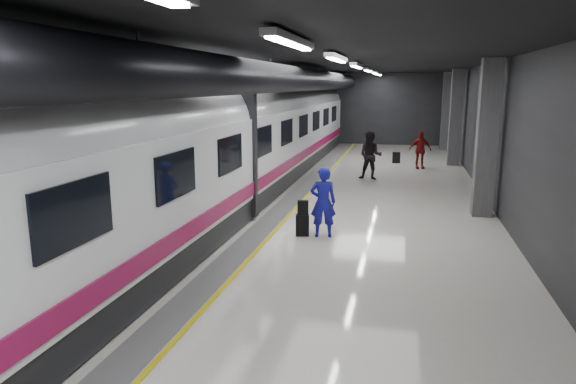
# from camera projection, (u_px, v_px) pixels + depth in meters

# --- Properties ---
(ground) EXTENTS (40.00, 40.00, 0.00)m
(ground) POSITION_uv_depth(u_px,v_px,m) (317.00, 223.00, 14.21)
(ground) COLOR silver
(ground) RESTS_ON ground
(platform_hall) EXTENTS (10.02, 40.02, 4.51)m
(platform_hall) POSITION_uv_depth(u_px,v_px,m) (314.00, 93.00, 14.46)
(platform_hall) COLOR black
(platform_hall) RESTS_ON ground
(train) EXTENTS (3.05, 38.00, 4.05)m
(train) POSITION_uv_depth(u_px,v_px,m) (205.00, 146.00, 14.49)
(train) COLOR black
(train) RESTS_ON ground
(traveler_main) EXTENTS (0.73, 0.56, 1.78)m
(traveler_main) POSITION_uv_depth(u_px,v_px,m) (323.00, 202.00, 12.81)
(traveler_main) COLOR #1E19BF
(traveler_main) RESTS_ON ground
(suitcase_main) EXTENTS (0.37, 0.28, 0.55)m
(suitcase_main) POSITION_uv_depth(u_px,v_px,m) (302.00, 225.00, 13.02)
(suitcase_main) COLOR black
(suitcase_main) RESTS_ON ground
(shoulder_bag) EXTENTS (0.30, 0.20, 0.37)m
(shoulder_bag) POSITION_uv_depth(u_px,v_px,m) (303.00, 208.00, 12.90)
(shoulder_bag) COLOR black
(shoulder_bag) RESTS_ON suitcase_main
(traveler_far_a) EXTENTS (1.00, 0.81, 1.93)m
(traveler_far_a) POSITION_uv_depth(u_px,v_px,m) (371.00, 156.00, 20.64)
(traveler_far_a) COLOR black
(traveler_far_a) RESTS_ON ground
(traveler_far_b) EXTENTS (1.08, 0.65, 1.73)m
(traveler_far_b) POSITION_uv_depth(u_px,v_px,m) (420.00, 150.00, 23.39)
(traveler_far_b) COLOR maroon
(traveler_far_b) RESTS_ON ground
(suitcase_far) EXTENTS (0.40, 0.28, 0.54)m
(suitcase_far) POSITION_uv_depth(u_px,v_px,m) (396.00, 158.00, 25.16)
(suitcase_far) COLOR black
(suitcase_far) RESTS_ON ground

